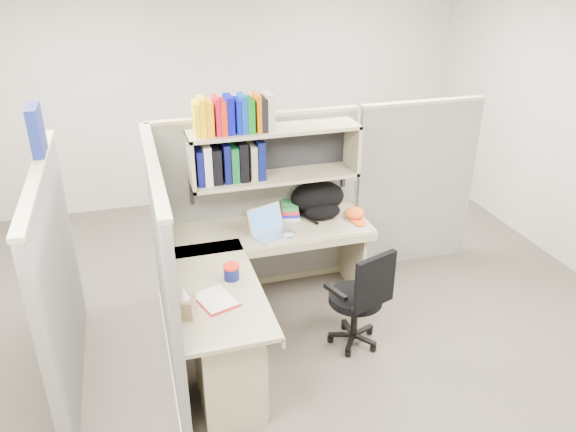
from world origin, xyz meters
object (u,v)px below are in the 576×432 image
object	(u,v)px
task_chair	(358,313)
backpack	(320,200)
laptop	(273,223)
snack_canister	(231,272)
desk	(243,324)

from	to	relation	value
task_chair	backpack	bearing A→B (deg)	90.11
laptop	snack_canister	world-z (taller)	laptop
backpack	snack_canister	size ratio (longest dim) A/B	4.18
desk	backpack	xyz separation A→B (m)	(0.92, 0.99, 0.43)
backpack	task_chair	bearing A→B (deg)	-92.74
backpack	snack_canister	world-z (taller)	backpack
backpack	task_chair	xyz separation A→B (m)	(0.00, -0.93, -0.56)
desk	task_chair	bearing A→B (deg)	3.82
laptop	backpack	size ratio (longest dim) A/B	0.66
desk	backpack	bearing A→B (deg)	47.18
laptop	desk	bearing A→B (deg)	-141.97
snack_canister	backpack	bearing A→B (deg)	40.93
desk	backpack	distance (m)	1.42
backpack	task_chair	size ratio (longest dim) A/B	0.55
snack_canister	task_chair	size ratio (longest dim) A/B	0.13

